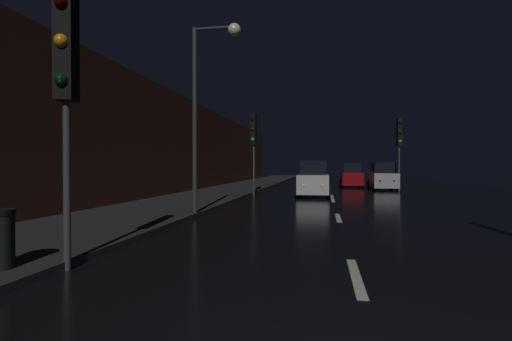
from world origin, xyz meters
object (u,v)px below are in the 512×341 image
Objects in this scene: traffic_light_far_left at (254,136)px; car_parked_right_far at (383,177)px; traffic_light_far_right at (399,138)px; car_approaching_headlights at (313,180)px; car_distant_taillights at (351,176)px; streetlamp_overhead at (208,88)px; traffic_light_near_left at (66,65)px.

car_parked_right_far is at bearing 140.31° from traffic_light_far_left.
traffic_light_far_left is at bearing -73.39° from traffic_light_far_right.
traffic_light_far_left reaches higher than car_approaching_headlights.
car_approaching_headlights is 11.06m from car_distant_taillights.
traffic_light_far_left is 0.75× the size of streetlamp_overhead.
traffic_light_far_right reaches higher than car_approaching_headlights.
traffic_light_far_left is at bearing 127.89° from car_parked_right_far.
traffic_light_far_left is at bearing 168.17° from traffic_light_near_left.
traffic_light_far_right is at bearing 59.08° from streetlamp_overhead.
streetlamp_overhead reaches higher than traffic_light_far_left.
streetlamp_overhead is (-9.05, -15.11, 0.73)m from traffic_light_far_right.
streetlamp_overhead is 19.23m from car_parked_right_far.
traffic_light_near_left reaches higher than car_parked_right_far.
streetlamp_overhead is at bearing 165.30° from traffic_light_near_left.
car_approaching_headlights is at bearing 164.67° from car_distant_taillights.
car_approaching_headlights is 8.55m from car_parked_right_far.
traffic_light_far_right reaches higher than traffic_light_near_left.
streetlamp_overhead is 1.59× the size of car_approaching_headlights.
car_approaching_headlights reaches higher than car_parked_right_far.
traffic_light_far_right is 8.14m from car_approaching_headlights.
car_distant_taillights is (6.54, 10.31, -2.69)m from traffic_light_far_left.
traffic_light_near_left is at bearing 160.14° from car_parked_right_far.
car_parked_right_far is (8.54, 6.65, -2.67)m from traffic_light_far_left.
traffic_light_far_right is 17.63m from streetlamp_overhead.
traffic_light_far_left reaches higher than traffic_light_near_left.
traffic_light_far_left is 1.20× the size of car_approaching_headlights.
traffic_light_near_left is at bearing -12.38° from car_approaching_headlights.
traffic_light_far_right is at bearing 145.26° from traffic_light_near_left.
traffic_light_near_left reaches higher than car_distant_taillights.
traffic_light_far_left is 1.22× the size of car_parked_right_far.
car_parked_right_far is (4.92, 7.00, -0.01)m from car_approaching_headlights.
streetlamp_overhead is (0.29, -10.37, 0.80)m from traffic_light_far_left.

